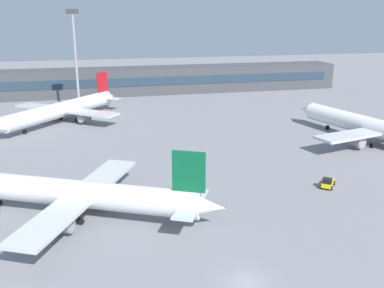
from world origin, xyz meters
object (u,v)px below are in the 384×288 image
(airplane_mid, at_px, (373,128))
(floodlight_tower_west, at_px, (76,56))
(airplane_near, at_px, (73,193))
(baggage_tug_yellow, at_px, (328,183))
(airplane_far, at_px, (62,110))

(airplane_mid, relative_size, floodlight_tower_west, 1.62)
(airplane_near, bearing_deg, floodlight_tower_west, 89.57)
(baggage_tug_yellow, distance_m, floodlight_tower_west, 75.59)
(airplane_near, xyz_separation_m, airplane_mid, (61.47, 20.45, 0.29))
(baggage_tug_yellow, relative_size, floodlight_tower_west, 0.13)
(airplane_mid, distance_m, airplane_far, 74.17)
(airplane_near, xyz_separation_m, airplane_far, (-3.77, 55.75, 0.16))
(airplane_far, height_order, baggage_tug_yellow, airplane_far)
(airplane_near, relative_size, baggage_tug_yellow, 10.41)
(airplane_far, height_order, floodlight_tower_west, floodlight_tower_west)
(baggage_tug_yellow, bearing_deg, airplane_far, 127.84)
(airplane_far, distance_m, baggage_tug_yellow, 70.00)
(airplane_far, bearing_deg, airplane_mid, -28.42)
(airplane_far, relative_size, floodlight_tower_west, 1.28)
(airplane_far, xyz_separation_m, baggage_tug_yellow, (42.91, -55.24, -2.52))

